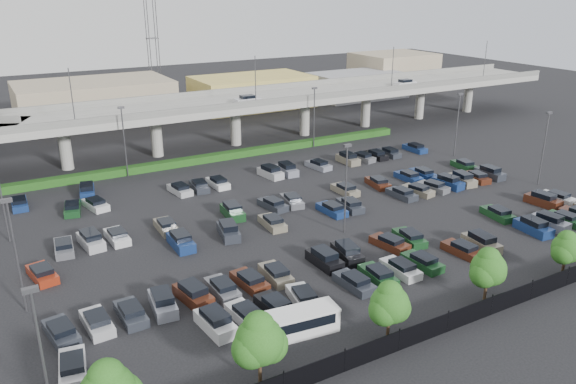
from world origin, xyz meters
The scene contains 10 objects.
ground centered at (0.00, 0.00, 0.00)m, with size 280.00×280.00×0.00m, color black.
overpass centered at (-0.22, 31.97, 6.97)m, with size 150.00×13.00×15.80m.
hedge centered at (0.00, 25.00, 0.55)m, with size 66.00×1.60×1.10m, color #183C11.
fence centered at (-0.05, -28.00, 0.90)m, with size 70.00×0.10×2.00m.
tree_row centered at (0.70, -26.53, 3.52)m, with size 65.07×3.66×5.94m.
shuttle_bus centered at (-14.48, -22.30, 1.14)m, with size 6.70×2.91×2.09m.
parked_cars centered at (0.12, -4.13, 0.61)m, with size 63.00×41.66×1.67m.
light_poles centered at (-4.13, 2.00, 6.24)m, with size 66.90×48.38×10.30m.
distant_buildings centered at (12.38, 61.81, 3.74)m, with size 138.00×24.00×9.00m.
comm_tower centered at (4.00, 74.00, 15.61)m, with size 2.40×2.40×30.00m.
Camera 1 is at (-34.06, -55.06, 26.12)m, focal length 35.00 mm.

